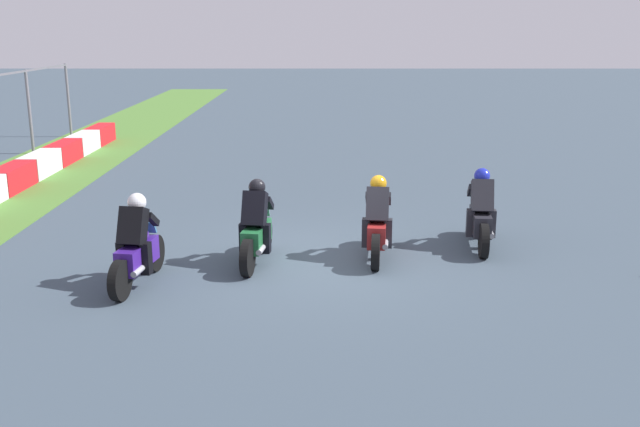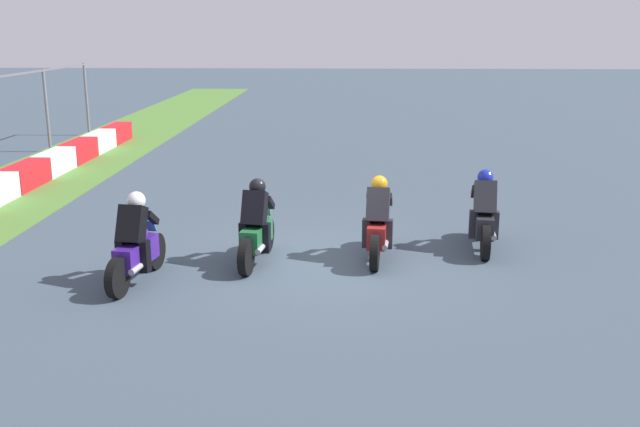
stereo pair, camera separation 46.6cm
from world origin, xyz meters
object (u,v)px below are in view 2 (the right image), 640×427
object	(u,v)px
rider_lane_a	(484,217)
rider_lane_b	(378,225)
rider_lane_d	(136,246)
rider_lane_c	(257,229)

from	to	relation	value
rider_lane_a	rider_lane_b	xyz separation A→B (m)	(-0.67, 2.01, 0.00)
rider_lane_d	rider_lane_a	bearing A→B (deg)	-61.90
rider_lane_b	rider_lane_d	bearing A→B (deg)	116.09
rider_lane_c	rider_lane_d	distance (m)	2.15
rider_lane_d	rider_lane_c	bearing A→B (deg)	-49.97
rider_lane_b	rider_lane_d	xyz separation A→B (m)	(-1.44, 4.00, 0.00)
rider_lane_a	rider_lane_c	world-z (taller)	same
rider_lane_a	rider_lane_b	world-z (taller)	same
rider_lane_c	rider_lane_d	xyz separation A→B (m)	(-1.11, 1.84, 0.00)
rider_lane_a	rider_lane_d	size ratio (longest dim) A/B	1.00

